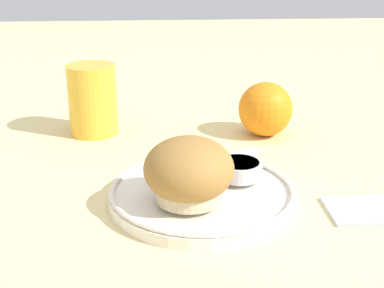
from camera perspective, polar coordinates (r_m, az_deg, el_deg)
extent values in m
plane|color=beige|center=(0.64, 2.82, -6.31)|extent=(3.00, 3.00, 0.00)
cylinder|color=silver|center=(0.64, 1.07, -5.59)|extent=(0.22, 0.22, 0.01)
torus|color=silver|center=(0.64, 1.07, -4.79)|extent=(0.22, 0.22, 0.01)
cylinder|color=beige|center=(0.60, -0.34, -4.65)|extent=(0.08, 0.08, 0.03)
ellipsoid|color=olive|center=(0.59, -0.34, -2.65)|extent=(0.10, 0.10, 0.07)
cylinder|color=silver|center=(0.66, 5.02, -2.67)|extent=(0.06, 0.06, 0.02)
cylinder|color=silver|center=(0.66, 5.04, -2.06)|extent=(0.05, 0.05, 0.00)
sphere|color=#4C194C|center=(0.68, -1.20, -1.99)|extent=(0.02, 0.02, 0.02)
sphere|color=#4C194C|center=(0.68, 0.18, -1.96)|extent=(0.02, 0.02, 0.02)
cube|color=silver|center=(0.70, 1.78, -2.12)|extent=(0.15, 0.11, 0.00)
sphere|color=orange|center=(0.85, 7.83, 3.70)|extent=(0.09, 0.09, 0.09)
cylinder|color=gold|center=(0.87, -10.54, 4.67)|extent=(0.08, 0.08, 0.11)
cube|color=#B2BCCC|center=(0.66, 19.47, -6.47)|extent=(0.12, 0.07, 0.01)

